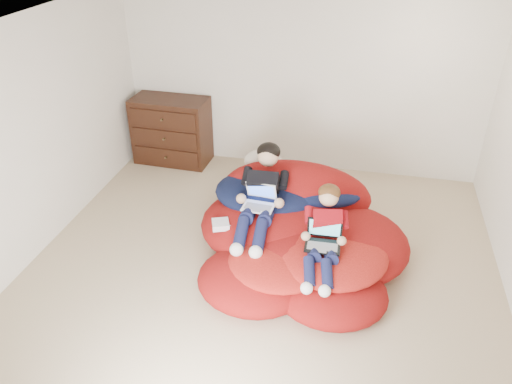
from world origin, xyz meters
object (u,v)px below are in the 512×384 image
(beanbag_pile, at_px, (298,234))
(older_boy, at_px, (262,190))
(younger_boy, at_px, (325,230))
(laptop_black, at_px, (324,238))
(laptop_white, at_px, (260,200))
(dresser, at_px, (172,131))

(beanbag_pile, xyz_separation_m, older_boy, (-0.44, 0.12, 0.43))
(younger_boy, relative_size, laptop_black, 2.88)
(younger_boy, bearing_deg, laptop_white, 152.75)
(dresser, xyz_separation_m, beanbag_pile, (2.17, -1.84, -0.23))
(laptop_white, bearing_deg, dresser, 133.41)
(older_boy, bearing_deg, beanbag_pile, -15.08)
(dresser, bearing_deg, laptop_black, -42.60)
(younger_boy, height_order, laptop_black, younger_boy)
(dresser, bearing_deg, older_boy, -44.78)
(dresser, height_order, younger_boy, younger_boy)
(beanbag_pile, xyz_separation_m, younger_boy, (0.31, -0.38, 0.36))
(dresser, distance_m, younger_boy, 3.33)
(older_boy, height_order, laptop_white, older_boy)
(dresser, height_order, older_boy, older_boy)
(dresser, relative_size, older_boy, 0.86)
(dresser, distance_m, laptop_white, 2.53)
(laptop_white, bearing_deg, beanbag_pile, -0.64)
(dresser, bearing_deg, younger_boy, -41.80)
(laptop_white, bearing_deg, laptop_black, -30.95)
(beanbag_pile, relative_size, laptop_white, 6.80)
(dresser, xyz_separation_m, younger_boy, (2.48, -2.22, 0.13))
(younger_boy, bearing_deg, older_boy, 146.33)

